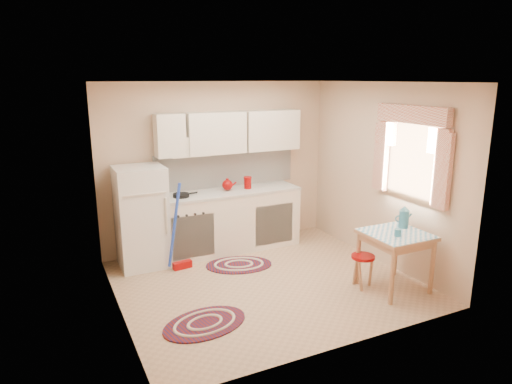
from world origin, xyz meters
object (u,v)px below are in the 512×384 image
table (394,261)px  fridge (141,217)px  base_cabinets (225,222)px  stool (362,271)px

table → fridge: bearing=141.6°
base_cabinets → stool: 2.21m
base_cabinets → table: (1.37, -2.13, -0.08)m
fridge → base_cabinets: (1.25, 0.05, -0.26)m
fridge → base_cabinets: fridge is taller
stool → fridge: bearing=140.7°
table → stool: 0.41m
table → stool: size_ratio=1.71×
fridge → stool: (2.30, -1.88, -0.49)m
fridge → table: 3.36m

